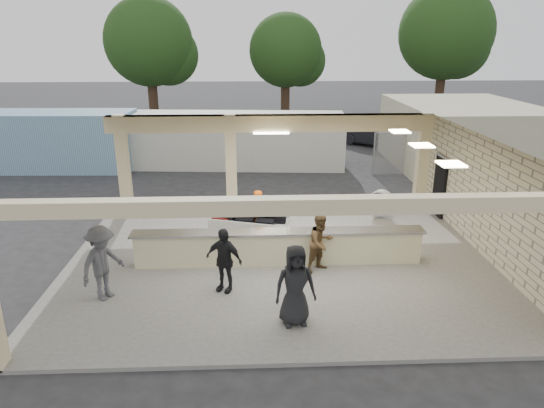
{
  "coord_description": "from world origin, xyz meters",
  "views": [
    {
      "loc": [
        -0.72,
        -12.99,
        6.21
      ],
      "look_at": [
        -0.12,
        1.0,
        1.36
      ],
      "focal_mm": 32.0,
      "sensor_mm": 36.0,
      "label": 1
    }
  ],
  "objects_px": {
    "passenger_a": "(321,243)",
    "passenger_d": "(295,285)",
    "baggage_handler": "(257,215)",
    "container_white": "(221,140)",
    "passenger_b": "(224,260)",
    "container_blue": "(22,141)",
    "car_white_a": "(437,145)",
    "luggage_cart": "(250,219)",
    "baggage_counter": "(279,247)",
    "drum_fan": "(381,203)",
    "car_dark": "(376,133)",
    "passenger_c": "(102,263)",
    "car_white_b": "(483,138)"
  },
  "relations": [
    {
      "from": "passenger_b",
      "to": "passenger_c",
      "type": "relative_size",
      "value": 0.89
    },
    {
      "from": "passenger_d",
      "to": "car_dark",
      "type": "relative_size",
      "value": 0.42
    },
    {
      "from": "car_dark",
      "to": "container_white",
      "type": "xyz_separation_m",
      "value": [
        -8.94,
        -4.37,
        0.58
      ]
    },
    {
      "from": "drum_fan",
      "to": "passenger_a",
      "type": "relative_size",
      "value": 0.6
    },
    {
      "from": "luggage_cart",
      "to": "car_white_b",
      "type": "distance_m",
      "value": 18.6
    },
    {
      "from": "baggage_counter",
      "to": "container_white",
      "type": "xyz_separation_m",
      "value": [
        -2.26,
        11.47,
        0.73
      ]
    },
    {
      "from": "passenger_a",
      "to": "passenger_d",
      "type": "bearing_deg",
      "value": -144.28
    },
    {
      "from": "baggage_handler",
      "to": "car_dark",
      "type": "relative_size",
      "value": 0.36
    },
    {
      "from": "drum_fan",
      "to": "baggage_counter",
      "type": "bearing_deg",
      "value": -96.25
    },
    {
      "from": "baggage_handler",
      "to": "passenger_a",
      "type": "bearing_deg",
      "value": 47.73
    },
    {
      "from": "car_dark",
      "to": "passenger_c",
      "type": "bearing_deg",
      "value": -172.86
    },
    {
      "from": "baggage_counter",
      "to": "passenger_a",
      "type": "height_order",
      "value": "passenger_a"
    },
    {
      "from": "container_blue",
      "to": "passenger_c",
      "type": "bearing_deg",
      "value": -57.86
    },
    {
      "from": "baggage_handler",
      "to": "container_white",
      "type": "height_order",
      "value": "container_white"
    },
    {
      "from": "baggage_handler",
      "to": "passenger_d",
      "type": "xyz_separation_m",
      "value": [
        0.79,
        -4.84,
        0.14
      ]
    },
    {
      "from": "drum_fan",
      "to": "passenger_b",
      "type": "bearing_deg",
      "value": -95.42
    },
    {
      "from": "baggage_counter",
      "to": "car_dark",
      "type": "distance_m",
      "value": 17.19
    },
    {
      "from": "passenger_a",
      "to": "container_white",
      "type": "relative_size",
      "value": 0.13
    },
    {
      "from": "car_white_a",
      "to": "container_blue",
      "type": "height_order",
      "value": "container_blue"
    },
    {
      "from": "baggage_handler",
      "to": "container_white",
      "type": "distance_m",
      "value": 9.83
    },
    {
      "from": "drum_fan",
      "to": "passenger_c",
      "type": "distance_m",
      "value": 9.79
    },
    {
      "from": "container_white",
      "to": "container_blue",
      "type": "xyz_separation_m",
      "value": [
        -9.64,
        -0.17,
        0.08
      ]
    },
    {
      "from": "passenger_c",
      "to": "container_white",
      "type": "bearing_deg",
      "value": 23.41
    },
    {
      "from": "luggage_cart",
      "to": "container_blue",
      "type": "height_order",
      "value": "container_blue"
    },
    {
      "from": "passenger_d",
      "to": "car_white_a",
      "type": "height_order",
      "value": "passenger_d"
    },
    {
      "from": "baggage_handler",
      "to": "passenger_a",
      "type": "xyz_separation_m",
      "value": [
        1.72,
        -2.29,
        0.02
      ]
    },
    {
      "from": "drum_fan",
      "to": "passenger_d",
      "type": "bearing_deg",
      "value": -77.98
    },
    {
      "from": "baggage_counter",
      "to": "passenger_b",
      "type": "distance_m",
      "value": 2.12
    },
    {
      "from": "passenger_c",
      "to": "container_blue",
      "type": "height_order",
      "value": "container_blue"
    },
    {
      "from": "passenger_a",
      "to": "car_white_b",
      "type": "bearing_deg",
      "value": 18.3
    },
    {
      "from": "passenger_d",
      "to": "passenger_b",
      "type": "bearing_deg",
      "value": 128.84
    },
    {
      "from": "car_white_b",
      "to": "passenger_a",
      "type": "bearing_deg",
      "value": 159.12
    },
    {
      "from": "luggage_cart",
      "to": "baggage_handler",
      "type": "xyz_separation_m",
      "value": [
        0.22,
        0.1,
        0.08
      ]
    },
    {
      "from": "passenger_c",
      "to": "car_white_a",
      "type": "height_order",
      "value": "passenger_c"
    },
    {
      "from": "luggage_cart",
      "to": "container_blue",
      "type": "distance_m",
      "value": 14.68
    },
    {
      "from": "container_white",
      "to": "container_blue",
      "type": "relative_size",
      "value": 1.13
    },
    {
      "from": "passenger_c",
      "to": "container_white",
      "type": "xyz_separation_m",
      "value": [
        2.1,
        13.24,
        0.27
      ]
    },
    {
      "from": "passenger_c",
      "to": "car_dark",
      "type": "height_order",
      "value": "passenger_c"
    },
    {
      "from": "drum_fan",
      "to": "car_dark",
      "type": "xyz_separation_m",
      "value": [
        2.85,
        12.27,
        0.11
      ]
    },
    {
      "from": "container_blue",
      "to": "luggage_cart",
      "type": "bearing_deg",
      "value": -38.77
    },
    {
      "from": "passenger_b",
      "to": "container_blue",
      "type": "relative_size",
      "value": 0.16
    },
    {
      "from": "baggage_handler",
      "to": "car_white_b",
      "type": "xyz_separation_m",
      "value": [
        13.22,
        12.77,
        -0.2
      ]
    },
    {
      "from": "passenger_a",
      "to": "passenger_b",
      "type": "bearing_deg",
      "value": 166.87
    },
    {
      "from": "baggage_handler",
      "to": "passenger_b",
      "type": "distance_m",
      "value": 3.4
    },
    {
      "from": "luggage_cart",
      "to": "passenger_b",
      "type": "distance_m",
      "value": 3.25
    },
    {
      "from": "baggage_handler",
      "to": "container_blue",
      "type": "bearing_deg",
      "value": -119.28
    },
    {
      "from": "passenger_d",
      "to": "car_white_a",
      "type": "distance_m",
      "value": 18.31
    },
    {
      "from": "passenger_d",
      "to": "car_white_a",
      "type": "bearing_deg",
      "value": 52.46
    },
    {
      "from": "passenger_a",
      "to": "car_white_a",
      "type": "bearing_deg",
      "value": 24.29
    },
    {
      "from": "passenger_d",
      "to": "car_white_a",
      "type": "relative_size",
      "value": 0.4
    }
  ]
}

